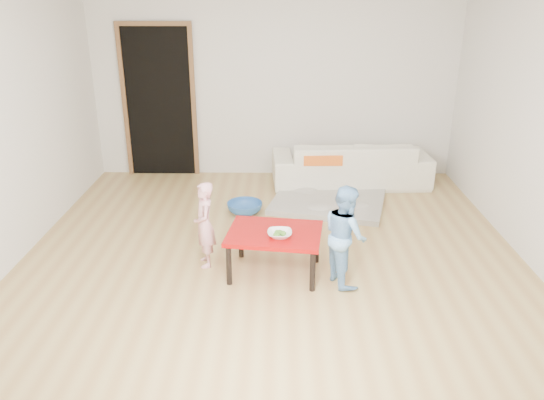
{
  "coord_description": "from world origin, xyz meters",
  "views": [
    {
      "loc": [
        0.06,
        -4.84,
        2.51
      ],
      "look_at": [
        0.0,
        -0.2,
        0.65
      ],
      "focal_mm": 35.0,
      "sensor_mm": 36.0,
      "label": 1
    }
  ],
  "objects_px": {
    "child_pink": "(205,225)",
    "child_blue": "(345,235)",
    "basin": "(245,208)",
    "red_table": "(275,252)",
    "bowl": "(280,234)",
    "sofa": "(350,162)"
  },
  "relations": [
    {
      "from": "child_pink",
      "to": "child_blue",
      "type": "xyz_separation_m",
      "value": [
        1.3,
        -0.3,
        0.04
      ]
    },
    {
      "from": "basin",
      "to": "red_table",
      "type": "bearing_deg",
      "value": -75.54
    },
    {
      "from": "bowl",
      "to": "child_blue",
      "type": "relative_size",
      "value": 0.24
    },
    {
      "from": "sofa",
      "to": "child_pink",
      "type": "bearing_deg",
      "value": 50.85
    },
    {
      "from": "sofa",
      "to": "bowl",
      "type": "distance_m",
      "value": 2.76
    },
    {
      "from": "red_table",
      "to": "basin",
      "type": "distance_m",
      "value": 1.48
    },
    {
      "from": "bowl",
      "to": "basin",
      "type": "relative_size",
      "value": 0.52
    },
    {
      "from": "sofa",
      "to": "basin",
      "type": "xyz_separation_m",
      "value": [
        -1.38,
        -1.05,
        -0.24
      ]
    },
    {
      "from": "sofa",
      "to": "basin",
      "type": "bearing_deg",
      "value": 33.94
    },
    {
      "from": "red_table",
      "to": "bowl",
      "type": "relative_size",
      "value": 3.86
    },
    {
      "from": "bowl",
      "to": "basin",
      "type": "height_order",
      "value": "bowl"
    },
    {
      "from": "sofa",
      "to": "child_pink",
      "type": "relative_size",
      "value": 2.49
    },
    {
      "from": "sofa",
      "to": "red_table",
      "type": "xyz_separation_m",
      "value": [
        -1.01,
        -2.48,
        -0.09
      ]
    },
    {
      "from": "child_pink",
      "to": "basin",
      "type": "bearing_deg",
      "value": 153.18
    },
    {
      "from": "sofa",
      "to": "bowl",
      "type": "bearing_deg",
      "value": 66.26
    },
    {
      "from": "child_pink",
      "to": "child_blue",
      "type": "height_order",
      "value": "child_blue"
    },
    {
      "from": "bowl",
      "to": "child_pink",
      "type": "distance_m",
      "value": 0.76
    },
    {
      "from": "child_pink",
      "to": "bowl",
      "type": "bearing_deg",
      "value": 56.13
    },
    {
      "from": "red_table",
      "to": "bowl",
      "type": "distance_m",
      "value": 0.27
    },
    {
      "from": "bowl",
      "to": "basin",
      "type": "bearing_deg",
      "value": 105.12
    },
    {
      "from": "sofa",
      "to": "child_pink",
      "type": "xyz_separation_m",
      "value": [
        -1.68,
        -2.32,
        0.11
      ]
    },
    {
      "from": "red_table",
      "to": "child_blue",
      "type": "height_order",
      "value": "child_blue"
    }
  ]
}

